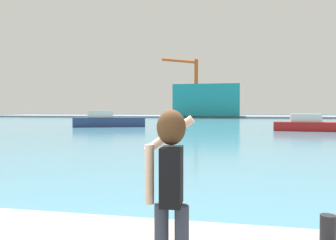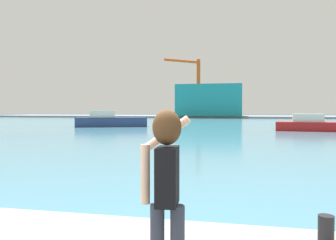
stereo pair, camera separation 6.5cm
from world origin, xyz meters
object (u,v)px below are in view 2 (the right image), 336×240
harbor_bollard (326,229)px  port_crane (194,81)px  warehouse_left (210,101)px  person_photographer (166,179)px  boat_moored (110,121)px  boat_moored_2 (317,125)px

harbor_bollard → port_crane: (-13.63, 86.50, 9.11)m
warehouse_left → person_photographer: bearing=-85.0°
person_photographer → harbor_bollard: 2.51m
boat_moored → warehouse_left: warehouse_left is taller
harbor_bollard → warehouse_left: (-9.43, 85.87, 3.86)m
boat_moored_2 → port_crane: 58.41m
boat_moored → boat_moored_2: size_ratio=1.06×
boat_moored_2 → port_crane: (-19.95, 54.14, 9.13)m
person_photographer → boat_moored: 40.56m
harbor_bollard → warehouse_left: size_ratio=0.02×
person_photographer → warehouse_left: size_ratio=0.10×
person_photographer → harbor_bollard: size_ratio=4.74×
boat_moored → boat_moored_2: 23.95m
harbor_bollard → boat_moored: size_ratio=0.04×
harbor_bollard → port_crane: 88.04m
boat_moored → person_photographer: bearing=-88.2°
warehouse_left → boat_moored_2: bearing=-73.6°
person_photographer → harbor_bollard: bearing=-54.0°
harbor_bollard → boat_moored_2: 32.97m
harbor_bollard → warehouse_left: 86.47m
harbor_bollard → port_crane: bearing=99.0°
person_photographer → boat_moored: (-15.58, 37.43, -0.76)m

